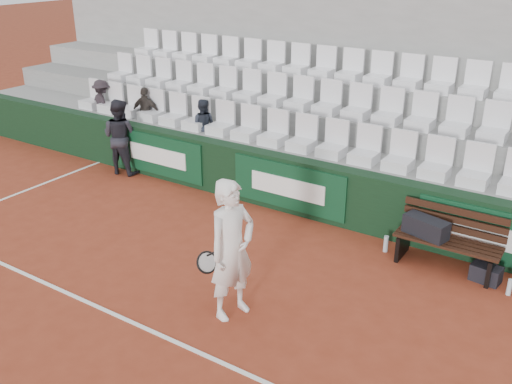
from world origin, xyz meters
name	(u,v)px	position (x,y,z in m)	size (l,w,h in m)	color
ground	(147,329)	(0.00, 0.00, 0.00)	(80.00, 80.00, 0.00)	maroon
court_baseline	(146,329)	(0.00, 0.00, 0.00)	(18.00, 0.06, 0.01)	white
back_barrier	(306,188)	(0.07, 3.99, 0.50)	(18.00, 0.34, 1.00)	black
grandstand_tier_front	(319,176)	(0.00, 4.62, 0.50)	(18.00, 0.95, 1.00)	gray
grandstand_tier_mid	(342,150)	(0.00, 5.58, 0.72)	(18.00, 0.95, 1.45)	gray
grandstand_tier_back	(363,127)	(0.00, 6.53, 0.95)	(18.00, 0.95, 1.90)	gray
grandstand_rear_wall	(379,61)	(0.00, 7.15, 2.20)	(18.00, 0.30, 4.40)	#989895
seat_row_front	(317,136)	(0.00, 4.45, 1.31)	(11.90, 0.44, 0.63)	silver
seat_row_mid	(341,100)	(0.00, 5.40, 1.77)	(11.90, 0.44, 0.63)	silver
seat_row_back	(364,67)	(0.00, 6.35, 2.21)	(11.90, 0.44, 0.63)	white
bench_left	(446,254)	(2.67, 3.49, 0.23)	(1.50, 0.56, 0.45)	black
sports_bag_left	(426,227)	(2.33, 3.47, 0.59)	(0.65, 0.28, 0.28)	black
sports_bag_ground	(486,274)	(3.26, 3.43, 0.12)	(0.41, 0.25, 0.25)	black
water_bottle_near	(386,244)	(1.76, 3.48, 0.13)	(0.07, 0.07, 0.26)	#AEBCC5
water_bottle_far	(509,287)	(3.61, 3.25, 0.12)	(0.07, 0.07, 0.24)	silver
tennis_player	(232,250)	(0.70, 0.87, 0.92)	(0.79, 0.76, 1.84)	white
ball_kid	(120,137)	(-4.12, 3.72, 0.78)	(0.76, 0.59, 1.56)	black
spectator_a	(101,85)	(-5.41, 4.50, 1.56)	(0.72, 0.41, 1.11)	black
spectator_b	(145,92)	(-4.09, 4.50, 1.55)	(0.65, 0.27, 1.11)	#36302B
spectator_c	(202,103)	(-2.57, 4.50, 1.53)	(0.52, 0.40, 1.06)	#1F242E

